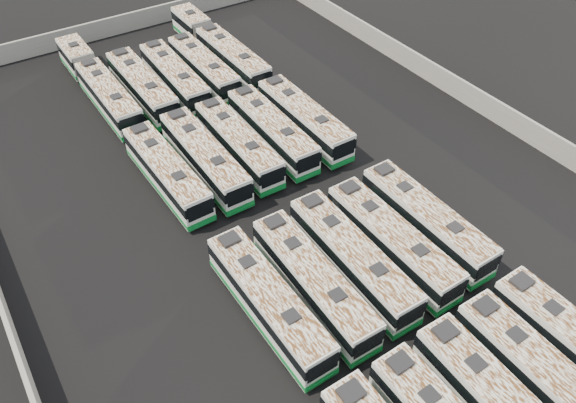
% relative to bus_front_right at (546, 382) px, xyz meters
% --- Properties ---
extents(ground, '(140.00, 140.00, 0.00)m').
position_rel_bus_front_right_xyz_m(ground, '(-2.41, 22.05, -1.73)').
color(ground, black).
rests_on(ground, ground).
extents(perimeter_wall, '(45.20, 73.20, 2.20)m').
position_rel_bus_front_right_xyz_m(perimeter_wall, '(-2.41, 22.05, -0.63)').
color(perimeter_wall, gray).
rests_on(perimeter_wall, ground).
extents(bus_front_right, '(2.60, 11.99, 3.38)m').
position_rel_bus_front_right_xyz_m(bus_front_right, '(0.00, 0.00, 0.00)').
color(bus_front_right, silver).
rests_on(bus_front_right, ground).
extents(bus_midfront_far_left, '(2.57, 11.87, 3.34)m').
position_rel_bus_front_right_xyz_m(bus_midfront_far_left, '(-10.23, 13.49, -0.02)').
color(bus_midfront_far_left, silver).
rests_on(bus_midfront_far_left, ground).
extents(bus_midfront_left, '(2.75, 11.90, 3.34)m').
position_rel_bus_front_right_xyz_m(bus_midfront_left, '(-6.89, 13.24, -0.02)').
color(bus_midfront_left, silver).
rests_on(bus_midfront_left, ground).
extents(bus_midfront_center, '(2.74, 12.08, 3.39)m').
position_rel_bus_front_right_xyz_m(bus_midfront_center, '(-3.45, 13.43, 0.01)').
color(bus_midfront_center, silver).
rests_on(bus_midfront_center, ground).
extents(bus_midfront_right, '(2.64, 11.94, 3.36)m').
position_rel_bus_front_right_xyz_m(bus_midfront_right, '(-0.09, 13.19, -0.01)').
color(bus_midfront_right, silver).
rests_on(bus_midfront_right, ground).
extents(bus_midfront_far_right, '(2.57, 11.88, 3.34)m').
position_rel_bus_front_right_xyz_m(bus_midfront_far_right, '(3.45, 13.43, -0.02)').
color(bus_midfront_far_right, silver).
rests_on(bus_midfront_far_right, ground).
extents(bus_midback_far_left, '(2.73, 11.79, 3.31)m').
position_rel_bus_front_right_xyz_m(bus_midback_far_left, '(-10.28, 29.12, -0.03)').
color(bus_midback_far_left, silver).
rests_on(bus_midback_far_left, ground).
extents(bus_midback_left, '(2.62, 12.11, 3.41)m').
position_rel_bus_front_right_xyz_m(bus_midback_left, '(-6.86, 29.09, 0.02)').
color(bus_midback_left, silver).
rests_on(bus_midback_left, ground).
extents(bus_midback_center, '(2.66, 11.74, 3.30)m').
position_rel_bus_front_right_xyz_m(bus_midback_center, '(-3.50, 29.33, -0.04)').
color(bus_midback_center, silver).
rests_on(bus_midback_center, ground).
extents(bus_midback_right, '(2.76, 11.94, 3.35)m').
position_rel_bus_front_right_xyz_m(bus_midback_right, '(-0.04, 29.34, -0.01)').
color(bus_midback_right, silver).
rests_on(bus_midback_right, ground).
extents(bus_midback_far_right, '(2.58, 12.04, 3.39)m').
position_rel_bus_front_right_xyz_m(bus_midback_far_right, '(3.36, 29.21, 0.01)').
color(bus_midback_far_right, silver).
rests_on(bus_midback_far_right, ground).
extents(bus_back_far_left, '(2.61, 18.16, 3.29)m').
position_rel_bus_front_right_xyz_m(bus_back_far_left, '(-10.23, 45.74, -0.05)').
color(bus_back_far_left, silver).
rests_on(bus_back_far_left, ground).
extents(bus_back_left, '(2.64, 12.16, 3.42)m').
position_rel_bus_front_right_xyz_m(bus_back_left, '(-6.83, 42.53, 0.02)').
color(bus_back_left, silver).
rests_on(bus_back_left, ground).
extents(bus_back_center, '(2.76, 12.01, 3.37)m').
position_rel_bus_front_right_xyz_m(bus_back_center, '(-3.38, 42.47, -0.00)').
color(bus_back_center, silver).
rests_on(bus_back_center, ground).
extents(bus_back_right, '(2.49, 11.73, 3.30)m').
position_rel_bus_front_right_xyz_m(bus_back_right, '(-0.04, 42.62, -0.04)').
color(bus_back_right, silver).
rests_on(bus_back_right, ground).
extents(bus_back_far_right, '(2.58, 18.54, 3.36)m').
position_rel_bus_front_right_xyz_m(bus_back_far_right, '(3.41, 45.87, -0.01)').
color(bus_back_far_right, silver).
rests_on(bus_back_far_right, ground).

